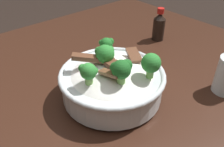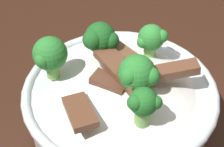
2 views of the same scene
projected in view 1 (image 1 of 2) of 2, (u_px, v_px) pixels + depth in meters
name	position (u px, v px, depth m)	size (l,w,h in m)	color
rice_bowl	(112.00, 80.00, 0.56)	(0.25, 0.25, 0.14)	silver
soy_sauce_bottle	(159.00, 26.00, 0.82)	(0.04, 0.04, 0.12)	black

